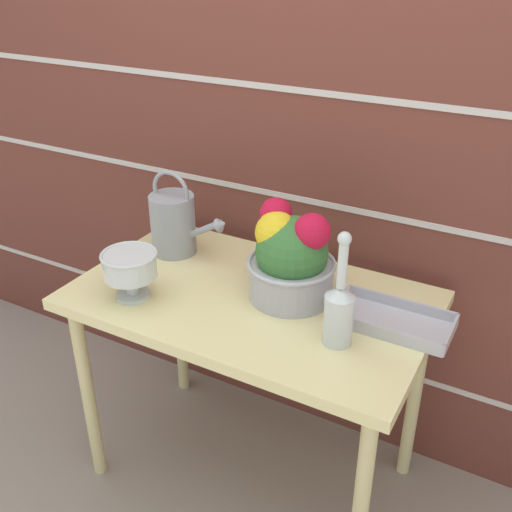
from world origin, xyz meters
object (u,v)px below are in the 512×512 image
(crystal_pedestal_bowl, at_px, (130,267))
(watering_can, at_px, (174,222))
(glass_decanter, at_px, (339,309))
(wire_tray, at_px, (392,321))
(flower_planter, at_px, (291,257))

(crystal_pedestal_bowl, bearing_deg, watering_can, 101.05)
(watering_can, bearing_deg, glass_decanter, -17.96)
(watering_can, relative_size, wire_tray, 0.91)
(crystal_pedestal_bowl, relative_size, flower_planter, 0.57)
(watering_can, distance_m, crystal_pedestal_bowl, 0.31)
(watering_can, relative_size, glass_decanter, 0.91)
(wire_tray, bearing_deg, watering_can, 174.85)
(wire_tray, bearing_deg, flower_planter, -179.64)
(wire_tray, bearing_deg, crystal_pedestal_bowl, -162.38)
(watering_can, xyz_separation_m, glass_decanter, (0.69, -0.22, -0.01))
(watering_can, distance_m, flower_planter, 0.48)
(watering_can, xyz_separation_m, flower_planter, (0.47, -0.07, 0.02))
(flower_planter, xyz_separation_m, wire_tray, (0.32, 0.00, -0.12))
(watering_can, bearing_deg, wire_tray, -5.15)
(crystal_pedestal_bowl, bearing_deg, glass_decanter, 7.42)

